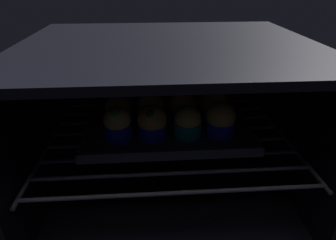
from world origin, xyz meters
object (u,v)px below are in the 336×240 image
muffin_row0_col1 (152,123)px  muffin_row0_col2 (188,122)px  muffin_row1_col3 (214,106)px  baking_tray (168,130)px  muffin_row0_col3 (221,120)px  muffin_row1_col1 (150,108)px  muffin_row1_col0 (118,110)px  muffin_row0_col0 (117,124)px  muffin_row1_col2 (182,107)px

muffin_row0_col1 → muffin_row0_col2: bearing=-1.8°
muffin_row0_col2 → muffin_row1_col3: 10.91cm
baking_tray → muffin_row0_col2: size_ratio=5.01×
muffin_row0_col3 → muffin_row1_col3: bearing=88.0°
muffin_row1_col1 → muffin_row1_col3: (15.63, 0.40, -0.02)cm
muffin_row1_col0 → muffin_row1_col1: (7.65, -0.04, 0.24)cm
muffin_row1_col3 → muffin_row0_col0: bearing=-161.3°
muffin_row1_col1 → muffin_row1_col3: size_ratio=0.94×
muffin_row0_col2 → muffin_row1_col2: bearing=92.2°
muffin_row1_col2 → muffin_row1_col3: (7.89, -0.00, 0.01)cm
muffin_row0_col1 → muffin_row1_col0: 10.74cm
muffin_row1_col1 → muffin_row1_col2: size_ratio=0.99×
muffin_row0_col2 → muffin_row1_col3: (7.59, 7.83, 0.11)cm
muffin_row0_col1 → muffin_row1_col1: 7.19cm
muffin_row1_col1 → baking_tray: bearing=-41.9°
baking_tray → muffin_row1_col1: bearing=138.1°
baking_tray → muffin_row0_col2: muffin_row0_col2 is taller
baking_tray → muffin_row0_col1: bearing=-136.0°
muffin_row0_col1 → muffin_row1_col3: (15.33, 7.58, -0.00)cm
muffin_row0_col0 → muffin_row1_col0: size_ratio=1.10×
muffin_row0_col0 → muffin_row0_col2: bearing=-0.4°
muffin_row0_col0 → muffin_row1_col3: 24.10cm
muffin_row1_col1 → muffin_row1_col2: 7.75cm
baking_tray → muffin_row1_col3: size_ratio=4.75×
muffin_row0_col0 → muffin_row0_col3: (22.55, -0.14, 0.19)cm
muffin_row0_col0 → muffin_row1_col3: size_ratio=0.98×
baking_tray → muffin_row1_col0: (-11.65, 3.64, 3.79)cm
muffin_row0_col3 → muffin_row1_col1: 17.07cm
muffin_row0_col2 → muffin_row0_col3: 7.32cm
muffin_row0_col0 → muffin_row1_col1: (7.20, 7.31, -0.04)cm
muffin_row1_col3 → muffin_row1_col1: bearing=-178.5°
baking_tray → muffin_row0_col3: muffin_row0_col3 is taller
muffin_row0_col1 → muffin_row1_col1: bearing=92.4°
muffin_row1_col0 → muffin_row0_col2: bearing=-25.5°
muffin_row0_col2 → muffin_row1_col0: size_ratio=1.07×
baking_tray → muffin_row1_col1: size_ratio=5.07×
muffin_row0_col1 → muffin_row1_col2: bearing=45.5°
muffin_row0_col1 → muffin_row0_col2: (7.74, -0.24, -0.12)cm
muffin_row0_col3 → muffin_row1_col2: bearing=134.1°
muffin_row0_col1 → muffin_row1_col0: (-7.94, 7.23, -0.22)cm
muffin_row0_col3 → muffin_row1_col3: 7.86cm
muffin_row0_col0 → muffin_row1_col0: bearing=93.5°
muffin_row0_col2 → muffin_row0_col3: size_ratio=0.96×
baking_tray → muffin_row1_col3: (11.62, 4.00, 4.01)cm
muffin_row0_col2 → muffin_row0_col3: bearing=-0.2°
muffin_row0_col0 → muffin_row1_col2: (14.94, 7.71, -0.07)cm
muffin_row1_col0 → muffin_row0_col1: bearing=-42.3°
muffin_row0_col3 → muffin_row1_col2: size_ratio=1.05×
muffin_row1_col0 → muffin_row1_col1: size_ratio=0.95×
muffin_row0_col0 → muffin_row1_col1: bearing=45.4°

